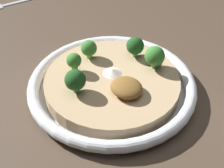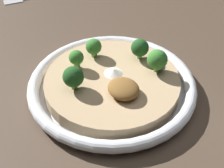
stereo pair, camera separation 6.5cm
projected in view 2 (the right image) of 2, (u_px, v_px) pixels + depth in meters
The scene contains 9 objects.
ground_plane at pixel (112, 92), 0.66m from camera, with size 6.00×6.00×0.00m, color #47382B.
risotto_bowl at pixel (112, 85), 0.65m from camera, with size 0.32×0.32×0.03m.
cheese_sprinkle at pixel (114, 71), 0.65m from camera, with size 0.04×0.04×0.01m.
crispy_onion_garnish at pixel (123, 89), 0.60m from camera, with size 0.06×0.05×0.02m.
broccoli_front_left at pixel (76, 58), 0.65m from camera, with size 0.03×0.03×0.04m.
broccoli_back_left at pixel (140, 48), 0.67m from camera, with size 0.04×0.04×0.04m.
broccoli_back_right at pixel (157, 60), 0.64m from camera, with size 0.04×0.04×0.05m.
broccoli_left at pixel (94, 47), 0.68m from camera, with size 0.03×0.03×0.04m.
broccoli_front at pixel (73, 77), 0.60m from camera, with size 0.04×0.04×0.05m.
Camera 2 is at (0.40, -0.28, 0.45)m, focal length 55.00 mm.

